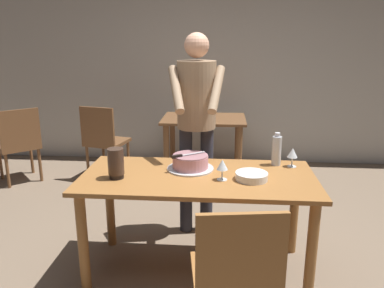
% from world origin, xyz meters
% --- Properties ---
extents(ground_plane, '(14.00, 14.00, 0.00)m').
position_xyz_m(ground_plane, '(0.00, 0.00, 0.00)').
color(ground_plane, '#7A6651').
extents(back_wall, '(10.00, 0.12, 2.70)m').
position_xyz_m(back_wall, '(0.00, 2.73, 1.35)').
color(back_wall, '#BCB7AD').
rests_on(back_wall, ground_plane).
extents(main_dining_table, '(1.64, 0.77, 0.75)m').
position_xyz_m(main_dining_table, '(0.00, 0.00, 0.63)').
color(main_dining_table, '#9E6633').
rests_on(main_dining_table, ground_plane).
extents(cake_on_platter, '(0.34, 0.34, 0.11)m').
position_xyz_m(cake_on_platter, '(-0.06, 0.12, 0.80)').
color(cake_on_platter, silver).
rests_on(cake_on_platter, main_dining_table).
extents(cake_knife, '(0.24, 0.17, 0.02)m').
position_xyz_m(cake_knife, '(-0.12, 0.08, 0.87)').
color(cake_knife, silver).
rests_on(cake_knife, cake_on_platter).
extents(plate_stack, '(0.22, 0.22, 0.05)m').
position_xyz_m(plate_stack, '(0.37, -0.06, 0.78)').
color(plate_stack, white).
rests_on(plate_stack, main_dining_table).
extents(wine_glass_near, '(0.08, 0.08, 0.14)m').
position_xyz_m(wine_glass_near, '(0.17, -0.08, 0.85)').
color(wine_glass_near, silver).
rests_on(wine_glass_near, main_dining_table).
extents(wine_glass_far, '(0.08, 0.08, 0.14)m').
position_xyz_m(wine_glass_far, '(0.68, 0.24, 0.85)').
color(wine_glass_far, silver).
rests_on(wine_glass_far, main_dining_table).
extents(water_bottle, '(0.07, 0.07, 0.25)m').
position_xyz_m(water_bottle, '(0.57, 0.28, 0.86)').
color(water_bottle, silver).
rests_on(water_bottle, main_dining_table).
extents(hurricane_lamp, '(0.11, 0.11, 0.21)m').
position_xyz_m(hurricane_lamp, '(-0.55, -0.10, 0.86)').
color(hurricane_lamp, black).
rests_on(hurricane_lamp, main_dining_table).
extents(person_cutting_cake, '(0.47, 0.56, 1.72)m').
position_xyz_m(person_cutting_cake, '(-0.05, 0.60, 1.08)').
color(person_cutting_cake, '#2D2D38').
rests_on(person_cutting_cake, ground_plane).
extents(chair_near_side, '(0.50, 0.50, 0.90)m').
position_xyz_m(chair_near_side, '(0.25, -0.76, 0.49)').
color(chair_near_side, '#9E6633').
rests_on(chair_near_side, ground_plane).
extents(background_table, '(1.00, 0.70, 0.74)m').
position_xyz_m(background_table, '(-0.06, 2.03, 0.58)').
color(background_table, brown).
rests_on(background_table, ground_plane).
extents(background_chair_0, '(0.62, 0.62, 0.90)m').
position_xyz_m(background_chair_0, '(-2.21, 1.64, 0.49)').
color(background_chair_0, brown).
rests_on(background_chair_0, ground_plane).
extents(background_chair_1, '(0.53, 0.53, 0.90)m').
position_xyz_m(background_chair_1, '(-1.27, 1.89, 0.49)').
color(background_chair_1, brown).
rests_on(background_chair_1, ground_plane).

